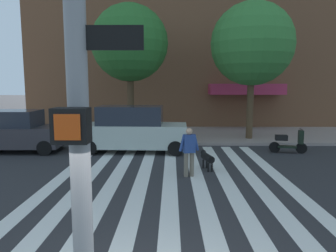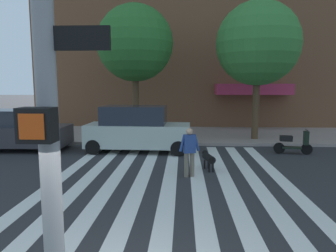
{
  "view_description": "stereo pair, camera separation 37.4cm",
  "coord_description": "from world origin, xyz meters",
  "px_view_note": "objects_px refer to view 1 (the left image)",
  "views": [
    {
      "loc": [
        0.33,
        -3.34,
        3.07
      ],
      "look_at": [
        0.22,
        6.66,
        1.74
      ],
      "focal_mm": 33.61,
      "sensor_mm": 36.0,
      "label": 1
    },
    {
      "loc": [
        0.7,
        -3.33,
        3.07
      ],
      "look_at": [
        0.22,
        6.66,
        1.74
      ],
      "focal_mm": 33.61,
      "sensor_mm": 36.0,
      "label": 2
    }
  ],
  "objects_px": {
    "traffic_light_pole": "(74,28)",
    "parked_scooter": "(288,143)",
    "parked_car_near_curb": "(10,131)",
    "street_tree_nearest": "(130,43)",
    "street_tree_middle": "(252,44)",
    "parked_car_behind_first": "(134,130)",
    "dog_on_leash": "(207,158)",
    "pedestrian_dog_walker": "(189,149)"
  },
  "relations": [
    {
      "from": "parked_car_behind_first",
      "to": "dog_on_leash",
      "type": "bearing_deg",
      "value": -45.34
    },
    {
      "from": "traffic_light_pole",
      "to": "pedestrian_dog_walker",
      "type": "distance_m",
      "value": 8.2
    },
    {
      "from": "street_tree_nearest",
      "to": "parked_car_near_curb",
      "type": "bearing_deg",
      "value": -148.96
    },
    {
      "from": "traffic_light_pole",
      "to": "street_tree_middle",
      "type": "distance_m",
      "value": 15.32
    },
    {
      "from": "parked_car_near_curb",
      "to": "dog_on_leash",
      "type": "height_order",
      "value": "parked_car_near_curb"
    },
    {
      "from": "parked_scooter",
      "to": "dog_on_leash",
      "type": "distance_m",
      "value": 4.84
    },
    {
      "from": "parked_car_near_curb",
      "to": "parked_scooter",
      "type": "relative_size",
      "value": 2.89
    },
    {
      "from": "parked_car_behind_first",
      "to": "dog_on_leash",
      "type": "height_order",
      "value": "parked_car_behind_first"
    },
    {
      "from": "parked_car_near_curb",
      "to": "street_tree_middle",
      "type": "distance_m",
      "value": 12.71
    },
    {
      "from": "parked_scooter",
      "to": "pedestrian_dog_walker",
      "type": "relative_size",
      "value": 0.99
    },
    {
      "from": "parked_car_near_curb",
      "to": "pedestrian_dog_walker",
      "type": "distance_m",
      "value": 8.91
    },
    {
      "from": "parked_scooter",
      "to": "street_tree_middle",
      "type": "distance_m",
      "value": 5.68
    },
    {
      "from": "traffic_light_pole",
      "to": "parked_car_behind_first",
      "type": "bearing_deg",
      "value": 94.66
    },
    {
      "from": "parked_scooter",
      "to": "street_tree_nearest",
      "type": "bearing_deg",
      "value": 155.79
    },
    {
      "from": "parked_car_behind_first",
      "to": "parked_scooter",
      "type": "distance_m",
      "value": 6.99
    },
    {
      "from": "dog_on_leash",
      "to": "street_tree_middle",
      "type": "bearing_deg",
      "value": 63.27
    },
    {
      "from": "street_tree_nearest",
      "to": "street_tree_middle",
      "type": "distance_m",
      "value": 6.49
    },
    {
      "from": "parked_car_near_curb",
      "to": "street_tree_nearest",
      "type": "height_order",
      "value": "street_tree_nearest"
    },
    {
      "from": "street_tree_nearest",
      "to": "pedestrian_dog_walker",
      "type": "bearing_deg",
      "value": -68.07
    },
    {
      "from": "traffic_light_pole",
      "to": "dog_on_leash",
      "type": "distance_m",
      "value": 9.29
    },
    {
      "from": "traffic_light_pole",
      "to": "parked_car_near_curb",
      "type": "bearing_deg",
      "value": 119.83
    },
    {
      "from": "street_tree_nearest",
      "to": "pedestrian_dog_walker",
      "type": "xyz_separation_m",
      "value": [
        2.83,
        -7.03,
        -4.32
      ]
    },
    {
      "from": "dog_on_leash",
      "to": "parked_car_near_curb",
      "type": "bearing_deg",
      "value": 160.69
    },
    {
      "from": "pedestrian_dog_walker",
      "to": "dog_on_leash",
      "type": "bearing_deg",
      "value": 50.91
    },
    {
      "from": "parked_car_behind_first",
      "to": "street_tree_nearest",
      "type": "xyz_separation_m",
      "value": [
        -0.51,
        3.11,
        4.23
      ]
    },
    {
      "from": "parked_car_behind_first",
      "to": "dog_on_leash",
      "type": "relative_size",
      "value": 4.21
    },
    {
      "from": "traffic_light_pole",
      "to": "street_tree_nearest",
      "type": "distance_m",
      "value": 14.86
    },
    {
      "from": "street_tree_middle",
      "to": "pedestrian_dog_walker",
      "type": "height_order",
      "value": "street_tree_middle"
    },
    {
      "from": "pedestrian_dog_walker",
      "to": "parked_car_behind_first",
      "type": "bearing_deg",
      "value": 120.59
    },
    {
      "from": "traffic_light_pole",
      "to": "parked_car_near_curb",
      "type": "relative_size",
      "value": 1.23
    },
    {
      "from": "parked_car_near_curb",
      "to": "parked_car_behind_first",
      "type": "relative_size",
      "value": 0.99
    },
    {
      "from": "dog_on_leash",
      "to": "pedestrian_dog_walker",
      "type": "bearing_deg",
      "value": -129.09
    },
    {
      "from": "parked_car_behind_first",
      "to": "pedestrian_dog_walker",
      "type": "distance_m",
      "value": 4.55
    },
    {
      "from": "parked_scooter",
      "to": "dog_on_leash",
      "type": "relative_size",
      "value": 1.44
    },
    {
      "from": "parked_scooter",
      "to": "parked_car_behind_first",
      "type": "bearing_deg",
      "value": 177.93
    },
    {
      "from": "traffic_light_pole",
      "to": "pedestrian_dog_walker",
      "type": "xyz_separation_m",
      "value": [
        1.37,
        7.66,
        -2.59
      ]
    },
    {
      "from": "street_tree_middle",
      "to": "parked_car_behind_first",
      "type": "bearing_deg",
      "value": -154.83
    },
    {
      "from": "parked_scooter",
      "to": "pedestrian_dog_walker",
      "type": "height_order",
      "value": "pedestrian_dog_walker"
    },
    {
      "from": "parked_car_behind_first",
      "to": "traffic_light_pole",
      "type": "bearing_deg",
      "value": -85.34
    },
    {
      "from": "traffic_light_pole",
      "to": "parked_scooter",
      "type": "bearing_deg",
      "value": 61.99
    },
    {
      "from": "parked_car_near_curb",
      "to": "street_tree_nearest",
      "type": "bearing_deg",
      "value": 31.04
    },
    {
      "from": "street_tree_middle",
      "to": "pedestrian_dog_walker",
      "type": "bearing_deg",
      "value": -118.51
    }
  ]
}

